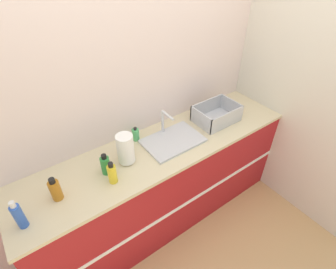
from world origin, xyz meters
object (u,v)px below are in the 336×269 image
sink (172,139)px  bottle_blue (19,216)px  paper_towel_roll (126,149)px  bottle_amber (55,190)px  soap_dispenser (136,134)px  bottle_green (105,165)px  bottle_yellow (112,174)px  dish_rack (216,115)px

sink → bottle_blue: size_ratio=2.21×
paper_towel_roll → bottle_blue: 0.79m
bottle_amber → paper_towel_roll: bearing=4.4°
paper_towel_roll → soap_dispenser: size_ratio=2.00×
bottle_green → bottle_amber: bearing=-176.1°
bottle_yellow → soap_dispenser: (0.37, 0.32, -0.02)m
dish_rack → sink: bearing=-178.9°
bottle_green → bottle_yellow: bearing=-89.7°
bottle_blue → soap_dispenser: size_ratio=1.79×
bottle_blue → soap_dispenser: 1.02m
bottle_amber → bottle_green: 0.36m
bottle_blue → soap_dispenser: bearing=18.3°
sink → bottle_amber: bearing=-178.1°
dish_rack → bottle_green: size_ratio=2.29×
paper_towel_roll → bottle_yellow: bearing=-145.0°
sink → bottle_amber: sink is taller
bottle_amber → bottle_yellow: bearing=-12.9°
bottle_yellow → soap_dispenser: bottle_yellow is taller
paper_towel_roll → bottle_green: size_ratio=1.44×
soap_dispenser → dish_rack: bearing=-14.3°
dish_rack → bottle_green: (-1.12, -0.02, 0.02)m
sink → dish_rack: sink is taller
bottle_yellow → bottle_green: bearing=90.3°
sink → soap_dispenser: bearing=139.7°
sink → dish_rack: 0.51m
bottle_blue → bottle_yellow: size_ratio=1.24×
bottle_blue → bottle_amber: size_ratio=1.21×
sink → bottle_green: size_ratio=2.83×
paper_towel_roll → dish_rack: (0.94, 0.00, -0.07)m
paper_towel_roll → bottle_yellow: (-0.18, -0.12, -0.05)m
dish_rack → soap_dispenser: (-0.75, 0.19, -0.00)m
paper_towel_roll → dish_rack: paper_towel_roll is taller
bottle_amber → soap_dispenser: (0.73, 0.23, -0.03)m
paper_towel_roll → bottle_blue: paper_towel_roll is taller
sink → bottle_green: sink is taller
dish_rack → soap_dispenser: dish_rack is taller
sink → bottle_blue: 1.21m
bottle_green → soap_dispenser: 0.43m
paper_towel_roll → soap_dispenser: 0.28m
bottle_green → dish_rack: bearing=0.9°
sink → soap_dispenser: 0.31m
bottle_green → bottle_yellow: (0.00, -0.11, 0.00)m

